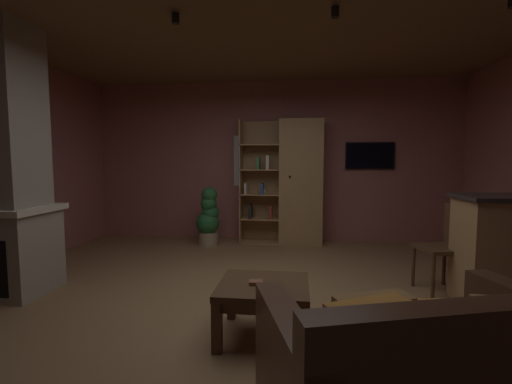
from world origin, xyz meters
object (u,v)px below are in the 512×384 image
object	(u,v)px
potted_floor_plant	(209,218)
coffee_table	(264,294)
leather_couch	(427,383)
wall_mounted_tv	(370,156)
stone_fireplace	(1,175)
dining_chair	(448,242)
bookshelf_cabinet	(295,183)
table_book_0	(256,282)

from	to	relation	value
potted_floor_plant	coffee_table	bearing A→B (deg)	-67.84
leather_couch	wall_mounted_tv	world-z (taller)	wall_mounted_tv
stone_fireplace	dining_chair	xyz separation A→B (m)	(4.58, 0.58, -0.71)
leather_couch	dining_chair	world-z (taller)	dining_chair
bookshelf_cabinet	table_book_0	distance (m)	3.31
stone_fireplace	potted_floor_plant	world-z (taller)	stone_fireplace
bookshelf_cabinet	coffee_table	size ratio (longest dim) A/B	2.95
coffee_table	dining_chair	xyz separation A→B (m)	(1.83, 1.19, 0.19)
coffee_table	table_book_0	distance (m)	0.12
stone_fireplace	table_book_0	distance (m)	2.88
stone_fireplace	dining_chair	size ratio (longest dim) A/B	2.97
wall_mounted_tv	dining_chair	bearing A→B (deg)	-80.42
leather_couch	table_book_0	size ratio (longest dim) A/B	16.49
table_book_0	wall_mounted_tv	world-z (taller)	wall_mounted_tv
stone_fireplace	wall_mounted_tv	distance (m)	5.07
wall_mounted_tv	leather_couch	bearing A→B (deg)	-97.32
potted_floor_plant	stone_fireplace	bearing A→B (deg)	-124.40
coffee_table	wall_mounted_tv	size ratio (longest dim) A/B	0.88
leather_couch	coffee_table	bearing A→B (deg)	132.99
coffee_table	table_book_0	size ratio (longest dim) A/B	6.68
bookshelf_cabinet	wall_mounted_tv	xyz separation A→B (m)	(1.23, 0.21, 0.45)
leather_couch	wall_mounted_tv	bearing A→B (deg)	82.68
coffee_table	table_book_0	world-z (taller)	table_book_0
stone_fireplace	table_book_0	size ratio (longest dim) A/B	26.30
coffee_table	potted_floor_plant	distance (m)	3.13
table_book_0	potted_floor_plant	distance (m)	3.14
stone_fireplace	leather_couch	xyz separation A→B (m)	(3.64, -1.55, -0.93)
dining_chair	bookshelf_cabinet	bearing A→B (deg)	128.45
stone_fireplace	potted_floor_plant	xyz separation A→B (m)	(1.57, 2.30, -0.78)
stone_fireplace	leather_couch	size ratio (longest dim) A/B	1.59
bookshelf_cabinet	dining_chair	xyz separation A→B (m)	(1.61, -2.03, -0.49)
table_book_0	potted_floor_plant	size ratio (longest dim) A/B	0.11
stone_fireplace	potted_floor_plant	bearing A→B (deg)	55.60
leather_couch	coffee_table	size ratio (longest dim) A/B	2.47
leather_couch	wall_mounted_tv	size ratio (longest dim) A/B	2.17
stone_fireplace	bookshelf_cabinet	xyz separation A→B (m)	(2.97, 2.61, -0.22)
leather_couch	table_book_0	bearing A→B (deg)	135.59
stone_fireplace	table_book_0	world-z (taller)	stone_fireplace
stone_fireplace	bookshelf_cabinet	bearing A→B (deg)	41.34
stone_fireplace	wall_mounted_tv	bearing A→B (deg)	33.90
leather_couch	table_book_0	distance (m)	1.32
bookshelf_cabinet	coffee_table	world-z (taller)	bookshelf_cabinet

